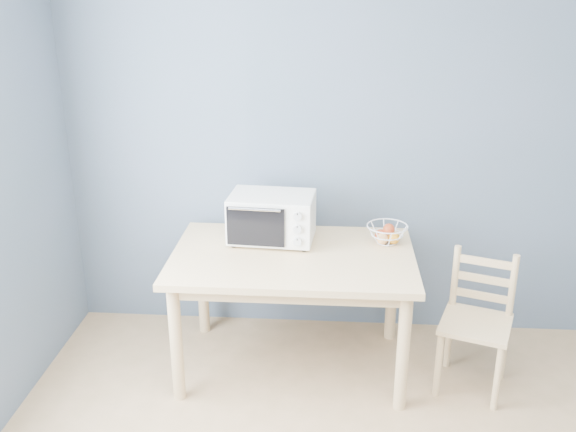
# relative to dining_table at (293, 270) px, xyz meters

# --- Properties ---
(room) EXTENTS (4.01, 4.51, 2.61)m
(room) POSITION_rel_dining_table_xyz_m (0.50, -1.70, 0.65)
(room) COLOR tan
(room) RESTS_ON ground
(dining_table) EXTENTS (1.40, 0.90, 0.75)m
(dining_table) POSITION_rel_dining_table_xyz_m (0.00, 0.00, 0.00)
(dining_table) COLOR #D8BD81
(dining_table) RESTS_ON ground
(toaster_oven) EXTENTS (0.52, 0.39, 0.29)m
(toaster_oven) POSITION_rel_dining_table_xyz_m (-0.16, 0.19, 0.26)
(toaster_oven) COLOR white
(toaster_oven) RESTS_ON dining_table
(fruit_basket) EXTENTS (0.27, 0.27, 0.13)m
(fruit_basket) POSITION_rel_dining_table_xyz_m (0.55, 0.20, 0.16)
(fruit_basket) COLOR silver
(fruit_basket) RESTS_ON dining_table
(dining_chair) EXTENTS (0.48, 0.48, 0.80)m
(dining_chair) POSITION_rel_dining_table_xyz_m (1.06, -0.11, -0.25)
(dining_chair) COLOR #D8BD81
(dining_chair) RESTS_ON ground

